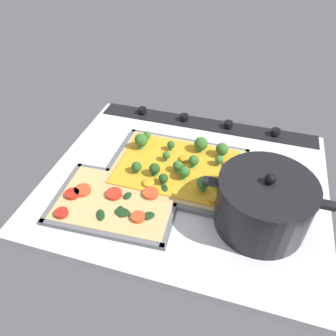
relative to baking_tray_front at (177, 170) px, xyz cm
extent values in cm
cube|color=silver|center=(-3.18, 2.52, -1.86)|extent=(75.98, 62.94, 3.00)
cube|color=black|center=(-3.18, -25.45, 0.04)|extent=(72.94, 7.00, 0.80)
cylinder|color=black|center=(-25.97, -25.45, 1.34)|extent=(2.80, 2.80, 1.80)
cylinder|color=black|center=(-10.78, -25.45, 1.34)|extent=(2.80, 2.80, 1.80)
cylinder|color=black|center=(4.42, -25.45, 1.34)|extent=(2.80, 2.80, 1.80)
cylinder|color=black|center=(19.62, -25.45, 1.34)|extent=(2.80, 2.80, 1.80)
cube|color=slate|center=(0.00, 0.00, -0.11)|extent=(38.08, 28.61, 0.50)
cube|color=slate|center=(0.04, -13.65, 0.29)|extent=(38.00, 1.31, 1.30)
cube|color=slate|center=(-0.04, 13.65, 0.29)|extent=(38.00, 1.31, 1.30)
cube|color=slate|center=(-18.40, -0.05, 0.29)|extent=(1.28, 28.51, 1.30)
cube|color=slate|center=(18.40, 0.05, 0.29)|extent=(1.28, 28.51, 1.30)
cube|color=tan|center=(0.00, 0.00, 0.64)|extent=(35.67, 26.20, 1.00)
cube|color=gold|center=(0.00, 0.00, 1.34)|extent=(32.81, 23.59, 0.40)
cone|color=#427635|center=(4.87, 5.18, 2.07)|extent=(1.67, 1.67, 1.06)
sphere|color=#264C1C|center=(4.87, 5.18, 3.74)|extent=(3.04, 3.04, 3.04)
cone|color=#5B9F46|center=(12.14, -9.37, 1.97)|extent=(1.31, 1.31, 0.87)
sphere|color=#386B28|center=(12.14, -9.37, 3.30)|extent=(2.38, 2.38, 2.38)
cone|color=#5B9F46|center=(-3.54, 4.28, 2.17)|extent=(1.72, 1.72, 1.27)
sphere|color=#386B28|center=(-3.54, 4.28, 3.99)|extent=(3.14, 3.14, 3.14)
cone|color=#5B9F46|center=(-13.04, 5.28, 2.03)|extent=(1.53, 1.53, 0.98)
sphere|color=#386B28|center=(-13.04, 5.28, 3.56)|extent=(2.78, 2.78, 2.78)
cone|color=#5B9F46|center=(-11.21, -8.13, 2.06)|extent=(2.03, 2.03, 1.04)
sphere|color=#386B28|center=(-11.21, -8.13, 3.96)|extent=(3.68, 3.68, 3.68)
cone|color=#5B9F46|center=(-8.75, 7.17, 2.21)|extent=(1.79, 1.79, 1.34)
sphere|color=#386B28|center=(-8.75, 7.17, 4.10)|extent=(3.26, 3.26, 3.26)
cone|color=#5B9F46|center=(-4.48, -1.05, 2.13)|extent=(1.65, 1.65, 1.19)
sphere|color=#386B28|center=(-4.48, -1.05, 3.85)|extent=(2.99, 2.99, 2.99)
cone|color=#5B9F46|center=(12.43, -5.08, 2.24)|extent=(2.16, 2.16, 1.39)
sphere|color=#386B28|center=(12.43, -5.08, 4.40)|extent=(3.92, 3.92, 3.92)
cone|color=#4D8B3F|center=(9.96, 5.53, 1.97)|extent=(1.57, 1.57, 0.86)
sphere|color=#2D5B23|center=(9.96, 5.53, 3.47)|extent=(2.85, 2.85, 2.85)
cone|color=#5B9F46|center=(-0.75, 1.98, 2.00)|extent=(1.55, 1.55, 0.93)
sphere|color=#386B28|center=(-0.75, 1.98, 3.52)|extent=(2.82, 2.82, 2.82)
cone|color=#5B9F46|center=(3.54, -1.46, 2.10)|extent=(1.24, 1.24, 1.12)
sphere|color=#386B28|center=(3.54, -1.46, 3.50)|extent=(2.25, 2.25, 2.25)
cone|color=#68AD54|center=(-11.14, -3.86, 2.04)|extent=(1.35, 1.35, 1.00)
sphere|color=#427533|center=(-11.14, -3.86, 3.46)|extent=(2.45, 2.45, 2.45)
cone|color=#427635|center=(1.56, 7.84, 2.04)|extent=(1.40, 1.40, 1.00)
sphere|color=#264C1C|center=(1.56, 7.84, 3.49)|extent=(2.54, 2.54, 2.54)
cone|color=#4D8B3F|center=(3.67, -6.57, 2.08)|extent=(1.27, 1.27, 1.08)
sphere|color=#2D5B23|center=(3.67, -6.57, 3.48)|extent=(2.30, 2.30, 2.30)
cone|color=#5B9F46|center=(-4.83, -8.75, 2.07)|extent=(2.20, 2.20, 1.05)
sphere|color=#386B28|center=(-4.83, -8.75, 4.09)|extent=(4.00, 4.00, 4.00)
ellipsoid|color=gold|center=(-13.91, -4.34, 2.07)|extent=(3.10, 3.60, 1.25)
ellipsoid|color=gold|center=(5.32, 9.05, 2.03)|extent=(4.48, 4.46, 1.15)
ellipsoid|color=gold|center=(-13.09, 9.43, 2.18)|extent=(5.28, 4.97, 1.49)
ellipsoid|color=gold|center=(-1.64, -3.28, 2.11)|extent=(4.11, 3.37, 1.33)
cube|color=slate|center=(11.55, 16.43, -0.11)|extent=(32.33, 23.57, 0.50)
cube|color=slate|center=(12.08, 6.06, 0.29)|extent=(31.26, 2.81, 1.30)
cube|color=slate|center=(11.01, 26.81, 0.29)|extent=(31.26, 2.81, 1.30)
cube|color=slate|center=(-3.45, 15.66, 0.29)|extent=(2.33, 22.01, 1.30)
cube|color=slate|center=(26.55, 17.21, 0.29)|extent=(2.33, 22.01, 1.30)
cube|color=tan|center=(11.55, 16.43, 0.59)|extent=(29.81, 21.04, 0.90)
cylinder|color=#D14723|center=(21.02, 16.20, 1.54)|extent=(4.29, 4.29, 1.00)
cylinder|color=#D14723|center=(3.66, 12.23, 1.54)|extent=(4.08, 4.08, 1.00)
cylinder|color=#B22319|center=(22.29, 24.58, 1.54)|extent=(3.29, 3.29, 1.00)
cylinder|color=#B22319|center=(22.94, 18.13, 1.54)|extent=(3.74, 3.74, 1.00)
cylinder|color=#D14723|center=(4.05, 20.47, 1.54)|extent=(3.44, 3.44, 1.00)
cylinder|color=red|center=(12.63, 15.04, 1.54)|extent=(4.13, 4.13, 1.00)
ellipsoid|color=#193819|center=(12.95, 22.29, 1.44)|extent=(3.46, 3.99, 0.60)
ellipsoid|color=#193819|center=(0.85, 9.29, 1.44)|extent=(3.08, 3.59, 0.60)
ellipsoid|color=#193819|center=(8.22, 20.01, 1.44)|extent=(4.13, 2.87, 0.60)
ellipsoid|color=#193819|center=(9.12, 14.55, 1.44)|extent=(2.32, 2.80, 0.60)
ellipsoid|color=#193819|center=(8.68, 19.92, 1.44)|extent=(3.27, 4.05, 0.60)
ellipsoid|color=#193819|center=(1.85, 19.28, 1.44)|extent=(3.94, 3.81, 0.60)
cylinder|color=black|center=(-23.81, 12.15, 5.86)|extent=(21.55, 21.55, 12.44)
cylinder|color=black|center=(-23.81, 12.15, 12.48)|extent=(21.98, 21.98, 0.80)
sphere|color=black|center=(-23.81, 12.15, 14.08)|extent=(2.40, 2.40, 2.40)
cube|color=black|center=(-36.38, 12.15, 9.84)|extent=(3.60, 2.00, 1.20)
cube|color=black|center=(-11.23, 12.15, 9.84)|extent=(3.60, 2.00, 1.20)
camera|label=1|loc=(-16.97, 65.92, 61.31)|focal=34.35mm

